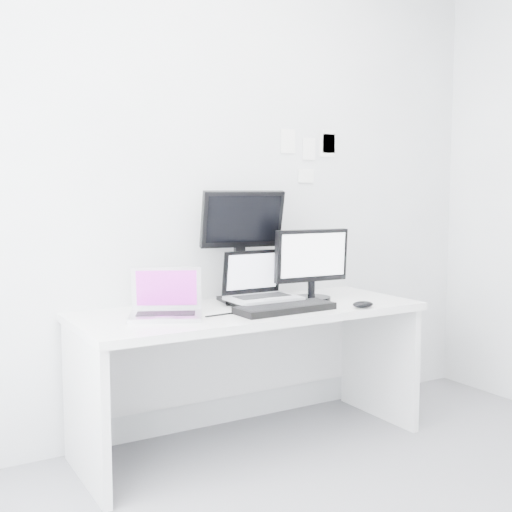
# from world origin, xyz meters

# --- Properties ---
(back_wall) EXTENTS (3.60, 0.00, 3.60)m
(back_wall) POSITION_xyz_m (0.00, 1.60, 1.35)
(back_wall) COLOR silver
(back_wall) RESTS_ON ground
(desk) EXTENTS (1.80, 0.70, 0.73)m
(desk) POSITION_xyz_m (0.00, 1.25, 0.36)
(desk) COLOR white
(desk) RESTS_ON ground
(macbook) EXTENTS (0.41, 0.37, 0.25)m
(macbook) POSITION_xyz_m (-0.49, 1.21, 0.86)
(macbook) COLOR #ACACB1
(macbook) RESTS_ON desk
(speaker) EXTENTS (0.11, 0.11, 0.19)m
(speaker) POSITION_xyz_m (-0.38, 1.47, 0.83)
(speaker) COLOR black
(speaker) RESTS_ON desk
(dell_laptop) EXTENTS (0.36, 0.28, 0.30)m
(dell_laptop) POSITION_xyz_m (0.09, 1.27, 0.88)
(dell_laptop) COLOR #A0A3A8
(dell_laptop) RESTS_ON desk
(rear_monitor) EXTENTS (0.48, 0.23, 0.62)m
(rear_monitor) POSITION_xyz_m (0.07, 1.47, 1.04)
(rear_monitor) COLOR black
(rear_monitor) RESTS_ON desk
(samsung_monitor) EXTENTS (0.45, 0.23, 0.41)m
(samsung_monitor) POSITION_xyz_m (0.41, 1.28, 0.93)
(samsung_monitor) COLOR black
(samsung_monitor) RESTS_ON desk
(keyboard) EXTENTS (0.52, 0.20, 0.03)m
(keyboard) POSITION_xyz_m (0.10, 1.08, 0.75)
(keyboard) COLOR black
(keyboard) RESTS_ON desk
(mouse) EXTENTS (0.13, 0.10, 0.04)m
(mouse) POSITION_xyz_m (0.50, 0.95, 0.75)
(mouse) COLOR black
(mouse) RESTS_ON desk
(wall_note_0) EXTENTS (0.10, 0.00, 0.14)m
(wall_note_0) POSITION_xyz_m (0.45, 1.59, 1.62)
(wall_note_0) COLOR white
(wall_note_0) RESTS_ON back_wall
(wall_note_1) EXTENTS (0.09, 0.00, 0.13)m
(wall_note_1) POSITION_xyz_m (0.60, 1.59, 1.58)
(wall_note_1) COLOR white
(wall_note_1) RESTS_ON back_wall
(wall_note_2) EXTENTS (0.10, 0.00, 0.14)m
(wall_note_2) POSITION_xyz_m (0.75, 1.59, 1.63)
(wall_note_2) COLOR white
(wall_note_2) RESTS_ON back_wall
(wall_note_3) EXTENTS (0.11, 0.00, 0.08)m
(wall_note_3) POSITION_xyz_m (0.58, 1.59, 1.42)
(wall_note_3) COLOR white
(wall_note_3) RESTS_ON back_wall
(wall_note_4) EXTENTS (0.12, 0.00, 0.14)m
(wall_note_4) POSITION_xyz_m (0.73, 1.59, 1.61)
(wall_note_4) COLOR white
(wall_note_4) RESTS_ON back_wall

